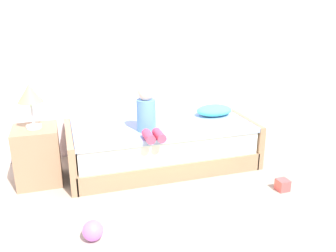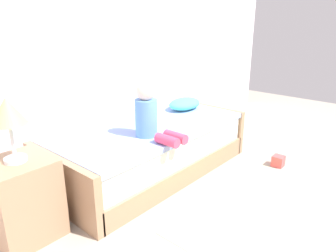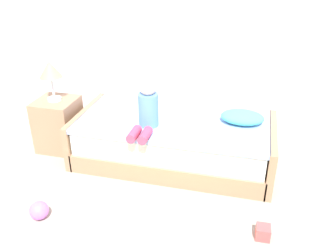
{
  "view_description": "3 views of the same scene",
  "coord_description": "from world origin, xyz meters",
  "px_view_note": "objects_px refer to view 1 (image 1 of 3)",
  "views": [
    {
      "loc": [
        -0.64,
        -1.61,
        1.76
      ],
      "look_at": [
        0.42,
        1.75,
        0.55
      ],
      "focal_mm": 37.28,
      "sensor_mm": 36.0,
      "label": 1
    },
    {
      "loc": [
        -1.75,
        -0.13,
        1.54
      ],
      "look_at": [
        0.42,
        1.75,
        0.55
      ],
      "focal_mm": 34.18,
      "sensor_mm": 36.0,
      "label": 2
    },
    {
      "loc": [
        1.18,
        -1.3,
        2.18
      ],
      "look_at": [
        0.42,
        1.75,
        0.55
      ],
      "focal_mm": 38.41,
      "sensor_mm": 36.0,
      "label": 3
    }
  ],
  "objects_px": {
    "pillow": "(214,110)",
    "toy_block": "(283,185)",
    "table_lamp": "(30,95)",
    "child_figure": "(147,113)",
    "bed": "(162,144)",
    "nightstand": "(38,155)",
    "toy_ball": "(93,231)"
  },
  "relations": [
    {
      "from": "bed",
      "to": "toy_block",
      "type": "height_order",
      "value": "bed"
    },
    {
      "from": "table_lamp",
      "to": "pillow",
      "type": "relative_size",
      "value": 1.02
    },
    {
      "from": "table_lamp",
      "to": "child_figure",
      "type": "relative_size",
      "value": 0.88
    },
    {
      "from": "toy_ball",
      "to": "toy_block",
      "type": "bearing_deg",
      "value": 6.97
    },
    {
      "from": "bed",
      "to": "child_figure",
      "type": "xyz_separation_m",
      "value": [
        -0.22,
        -0.23,
        0.46
      ]
    },
    {
      "from": "nightstand",
      "to": "table_lamp",
      "type": "bearing_deg",
      "value": 0.0
    },
    {
      "from": "child_figure",
      "to": "nightstand",
      "type": "bearing_deg",
      "value": 170.8
    },
    {
      "from": "pillow",
      "to": "toy_block",
      "type": "bearing_deg",
      "value": -75.23
    },
    {
      "from": "table_lamp",
      "to": "child_figure",
      "type": "bearing_deg",
      "value": -9.2
    },
    {
      "from": "child_figure",
      "to": "toy_block",
      "type": "relative_size",
      "value": 4.39
    },
    {
      "from": "pillow",
      "to": "bed",
      "type": "bearing_deg",
      "value": -171.86
    },
    {
      "from": "nightstand",
      "to": "table_lamp",
      "type": "height_order",
      "value": "table_lamp"
    },
    {
      "from": "table_lamp",
      "to": "toy_ball",
      "type": "distance_m",
      "value": 1.5
    },
    {
      "from": "child_figure",
      "to": "toy_block",
      "type": "height_order",
      "value": "child_figure"
    },
    {
      "from": "nightstand",
      "to": "pillow",
      "type": "bearing_deg",
      "value": 4.06
    },
    {
      "from": "bed",
      "to": "child_figure",
      "type": "height_order",
      "value": "child_figure"
    },
    {
      "from": "child_figure",
      "to": "toy_block",
      "type": "distance_m",
      "value": 1.55
    },
    {
      "from": "bed",
      "to": "table_lamp",
      "type": "relative_size",
      "value": 4.69
    },
    {
      "from": "bed",
      "to": "pillow",
      "type": "height_order",
      "value": "pillow"
    },
    {
      "from": "toy_block",
      "to": "nightstand",
      "type": "bearing_deg",
      "value": 158.31
    },
    {
      "from": "child_figure",
      "to": "bed",
      "type": "bearing_deg",
      "value": 46.13
    },
    {
      "from": "bed",
      "to": "pillow",
      "type": "xyz_separation_m",
      "value": [
        0.7,
        0.1,
        0.32
      ]
    },
    {
      "from": "table_lamp",
      "to": "pillow",
      "type": "distance_m",
      "value": 2.09
    },
    {
      "from": "bed",
      "to": "table_lamp",
      "type": "height_order",
      "value": "table_lamp"
    },
    {
      "from": "bed",
      "to": "toy_ball",
      "type": "distance_m",
      "value": 1.53
    },
    {
      "from": "table_lamp",
      "to": "pillow",
      "type": "height_order",
      "value": "table_lamp"
    },
    {
      "from": "bed",
      "to": "toy_ball",
      "type": "height_order",
      "value": "bed"
    },
    {
      "from": "nightstand",
      "to": "pillow",
      "type": "height_order",
      "value": "pillow"
    },
    {
      "from": "bed",
      "to": "pillow",
      "type": "distance_m",
      "value": 0.78
    },
    {
      "from": "bed",
      "to": "toy_ball",
      "type": "bearing_deg",
      "value": -127.4
    },
    {
      "from": "pillow",
      "to": "table_lamp",
      "type": "bearing_deg",
      "value": -175.94
    },
    {
      "from": "table_lamp",
      "to": "child_figure",
      "type": "xyz_separation_m",
      "value": [
        1.13,
        -0.18,
        -0.23
      ]
    }
  ]
}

